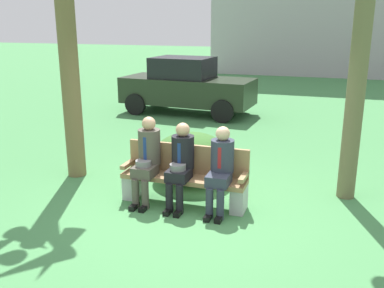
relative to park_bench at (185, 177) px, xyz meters
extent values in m
plane|color=#45874B|center=(0.16, -0.29, -0.42)|extent=(80.00, 80.00, 0.00)
cube|color=#99754C|center=(0.00, -0.06, -0.01)|extent=(1.93, 0.44, 0.07)
cube|color=#99754C|center=(0.00, 0.13, 0.25)|extent=(1.93, 0.06, 0.45)
cube|color=#99754C|center=(-0.92, -0.06, 0.13)|extent=(0.08, 0.44, 0.06)
cube|color=#99754C|center=(0.92, -0.06, 0.13)|extent=(0.08, 0.44, 0.06)
cube|color=#B4B4B4|center=(-0.86, -0.06, -0.23)|extent=(0.20, 0.37, 0.38)
cube|color=#B4B4B4|center=(0.86, -0.06, -0.23)|extent=(0.20, 0.37, 0.38)
cube|color=#4C473D|center=(-0.56, -0.23, 0.11)|extent=(0.32, 0.38, 0.16)
cylinder|color=#4C473D|center=(-0.64, -0.42, -0.20)|extent=(0.11, 0.11, 0.45)
cylinder|color=#4C473D|center=(-0.48, -0.42, -0.20)|extent=(0.11, 0.11, 0.45)
cube|color=black|center=(-0.64, -0.48, -0.39)|extent=(0.09, 0.22, 0.07)
cube|color=black|center=(-0.48, -0.48, -0.39)|extent=(0.09, 0.22, 0.07)
cylinder|color=#4C473D|center=(-0.56, -0.04, 0.43)|extent=(0.34, 0.34, 0.55)
cube|color=navy|center=(-0.56, -0.20, 0.45)|extent=(0.05, 0.01, 0.35)
sphere|color=tan|center=(-0.56, -0.04, 0.80)|extent=(0.21, 0.21, 0.21)
cylinder|color=slate|center=(-0.58, -0.25, 0.23)|extent=(0.24, 0.24, 0.09)
cube|color=black|center=(-0.02, -0.23, 0.11)|extent=(0.32, 0.38, 0.16)
cylinder|color=black|center=(-0.10, -0.42, -0.20)|extent=(0.11, 0.11, 0.45)
cylinder|color=black|center=(0.06, -0.42, -0.20)|extent=(0.11, 0.11, 0.45)
cube|color=black|center=(-0.10, -0.48, -0.39)|extent=(0.09, 0.22, 0.07)
cube|color=black|center=(0.06, -0.48, -0.39)|extent=(0.09, 0.22, 0.07)
cylinder|color=black|center=(-0.02, -0.04, 0.41)|extent=(0.34, 0.34, 0.50)
cube|color=navy|center=(-0.02, -0.20, 0.43)|extent=(0.05, 0.01, 0.32)
sphere|color=tan|center=(-0.02, -0.04, 0.75)|extent=(0.21, 0.21, 0.21)
cylinder|color=slate|center=(-0.02, -0.25, 0.23)|extent=(0.24, 0.24, 0.09)
cube|color=#2D3342|center=(0.59, -0.23, 0.11)|extent=(0.32, 0.38, 0.16)
cylinder|color=#2D3342|center=(0.51, -0.42, -0.20)|extent=(0.11, 0.11, 0.45)
cylinder|color=#2D3342|center=(0.67, -0.42, -0.20)|extent=(0.11, 0.11, 0.45)
cube|color=black|center=(0.51, -0.48, -0.39)|extent=(0.09, 0.22, 0.07)
cube|color=black|center=(0.67, -0.48, -0.39)|extent=(0.09, 0.22, 0.07)
cylinder|color=#2D3342|center=(0.59, -0.04, 0.40)|extent=(0.34, 0.34, 0.49)
cube|color=maroon|center=(0.59, -0.20, 0.42)|extent=(0.05, 0.01, 0.31)
sphere|color=tan|center=(0.59, -0.04, 0.74)|extent=(0.21, 0.21, 0.21)
cylinder|color=brown|center=(-2.29, 0.56, 1.62)|extent=(0.32, 0.32, 4.09)
cylinder|color=brown|center=(2.37, 1.03, 1.64)|extent=(0.28, 0.28, 4.14)
ellipsoid|color=#36652A|center=(-0.21, 0.95, 0.01)|extent=(1.38, 1.26, 0.86)
cube|color=#232D1E|center=(-2.13, 6.33, 0.28)|extent=(4.00, 1.83, 0.76)
cube|color=black|center=(-2.28, 6.34, 0.96)|extent=(1.79, 1.48, 0.60)
cylinder|color=black|center=(-0.72, 7.01, -0.10)|extent=(0.65, 0.18, 0.64)
cylinder|color=black|center=(-0.83, 5.45, -0.10)|extent=(0.65, 0.18, 0.64)
cylinder|color=black|center=(-3.44, 7.20, -0.10)|extent=(0.65, 0.18, 0.64)
cylinder|color=black|center=(-3.55, 5.64, -0.10)|extent=(0.65, 0.18, 0.64)
camera|label=1|loc=(2.09, -5.91, 2.31)|focal=40.66mm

